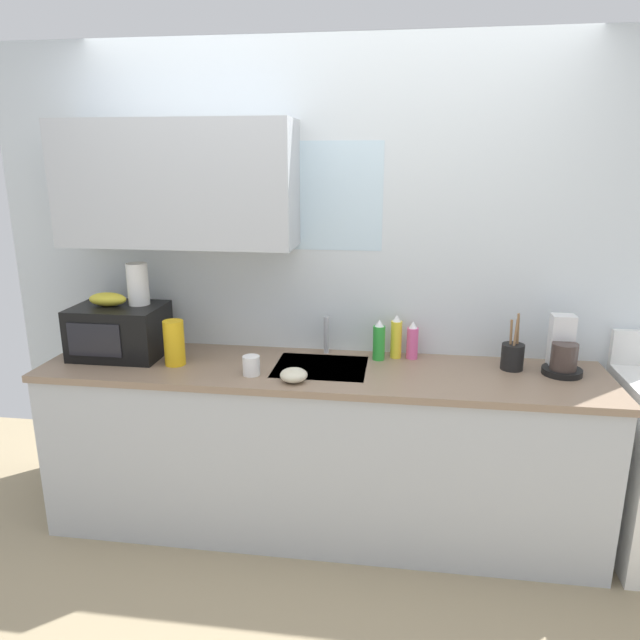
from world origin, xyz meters
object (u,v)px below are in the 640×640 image
Objects in this scene: paper_towel_roll at (138,284)px; cereal_canister at (174,343)px; coffee_maker at (562,352)px; dish_soap_bottle_yellow at (396,338)px; banana_bunch at (108,299)px; mug_white at (251,365)px; microwave at (119,331)px; utensil_crock at (512,356)px; small_bowl at (294,375)px; dish_soap_bottle_green at (379,341)px; dish_soap_bottle_pink at (412,341)px.

cereal_canister is at bearing -32.01° from paper_towel_roll.
dish_soap_bottle_yellow is at bearing 172.20° from coffee_maker.
coffee_maker is 1.92m from cereal_canister.
paper_towel_roll is at bearing 18.43° from banana_bunch.
dish_soap_bottle_yellow reaches higher than mug_white.
paper_towel_roll is at bearing 27.17° from microwave.
banana_bunch is 0.18m from paper_towel_roll.
cereal_canister is at bearing -174.25° from utensil_crock.
utensil_crock is (1.69, 0.17, -0.04)m from cereal_canister.
paper_towel_roll is 0.79× the size of coffee_maker.
mug_white is at bearing -168.38° from utensil_crock.
utensil_crock reaches higher than mug_white.
banana_bunch is at bearing 165.62° from cereal_canister.
mug_white is (0.42, -0.09, -0.07)m from cereal_canister.
dish_soap_bottle_yellow is 0.63m from small_bowl.
coffee_maker is at bearing 13.61° from small_bowl.
microwave is at bearing 166.11° from mug_white.
utensil_crock is at bearing 5.75° from cereal_canister.
paper_towel_roll is 1.29m from dish_soap_bottle_green.
coffee_maker is at bearing -8.55° from dish_soap_bottle_pink.
cereal_canister is 2.42× the size of mug_white.
utensil_crock is (1.26, 0.26, 0.02)m from mug_white.
small_bowl is (-1.04, -0.32, -0.04)m from utensil_crock.
banana_bunch is 2.31m from coffee_maker.
utensil_crock is at bearing -4.54° from dish_soap_bottle_green.
dish_soap_bottle_pink is 0.85m from mug_white.
paper_towel_roll is 1.69× the size of small_bowl.
paper_towel_roll is (0.15, 0.05, 0.08)m from banana_bunch.
utensil_crock is at bearing 11.62° from mug_white.
banana_bunch is 0.87m from mug_white.
banana_bunch is 0.93× the size of dish_soap_bottle_green.
dish_soap_bottle_green reaches higher than small_bowl.
banana_bunch reaches higher than microwave.
dish_soap_bottle_green is 0.93× the size of dish_soap_bottle_yellow.
utensil_crock reaches higher than coffee_maker.
cereal_canister is (-1.92, -0.16, 0.01)m from coffee_maker.
microwave is 1.98× the size of dish_soap_bottle_yellow.
cereal_canister is 0.44m from mug_white.
dish_soap_bottle_green is at bearing -152.28° from dish_soap_bottle_yellow.
coffee_maker is at bearing -7.80° from dish_soap_bottle_yellow.
paper_towel_roll is at bearing -179.41° from utensil_crock.
coffee_maker is 0.81m from dish_soap_bottle_yellow.
paper_towel_roll is 1.02× the size of dish_soap_bottle_green.
paper_towel_roll is at bearing -176.71° from dish_soap_bottle_green.
banana_bunch is 1.10m from small_bowl.
utensil_crock reaches higher than dish_soap_bottle_pink.
microwave is 0.27m from paper_towel_roll.
small_bowl is (0.22, -0.06, -0.02)m from mug_white.
banana_bunch is at bearing 178.20° from microwave.
coffee_maker reaches higher than dish_soap_bottle_pink.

